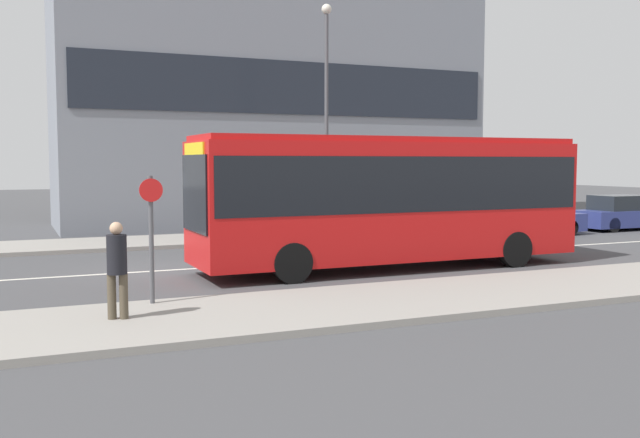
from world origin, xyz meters
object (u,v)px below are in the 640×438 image
city_bus (389,194)px  parked_car_1 (620,214)px  parked_car_0 (531,218)px  street_lamp (326,99)px  pedestrian_near_stop (117,264)px  bus_stop_sign (151,229)px

city_bus → parked_car_1: size_ratio=2.67×
parked_car_0 → street_lamp: (-7.92, 1.65, 4.40)m
parked_car_0 → pedestrian_near_stop: pedestrian_near_stop is taller
city_bus → pedestrian_near_stop: city_bus is taller
parked_car_1 → pedestrian_near_stop: size_ratio=2.33×
city_bus → street_lamp: bearing=83.1°
bus_stop_sign → street_lamp: bearing=50.7°
parked_car_0 → street_lamp: bearing=168.3°
bus_stop_sign → pedestrian_near_stop: bearing=-125.3°
pedestrian_near_stop → bus_stop_sign: (0.80, 1.13, 0.48)m
parked_car_1 → bus_stop_sign: (-20.89, -8.46, 0.89)m
bus_stop_sign → street_lamp: size_ratio=0.29×
city_bus → parked_car_0: (9.24, 5.31, -1.33)m
parked_car_1 → street_lamp: (-12.82, 1.37, 4.39)m
bus_stop_sign → parked_car_1: bearing=22.1°
parked_car_1 → pedestrian_near_stop: bearing=-156.1°
parked_car_0 → pedestrian_near_stop: (-16.78, -9.32, 0.42)m
parked_car_0 → pedestrian_near_stop: 19.20m
city_bus → bus_stop_sign: (-6.75, -2.88, -0.42)m
parked_car_0 → parked_car_1: (4.90, 0.27, 0.01)m
parked_car_0 → pedestrian_near_stop: size_ratio=2.37×
street_lamp → parked_car_1: bearing=-6.1°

